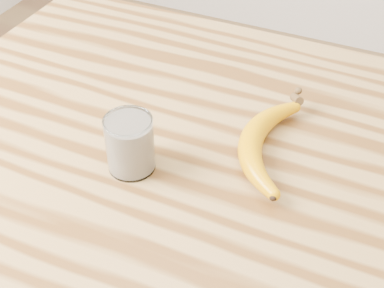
% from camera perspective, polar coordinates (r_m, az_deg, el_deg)
% --- Properties ---
extents(table, '(1.20, 0.80, 0.90)m').
position_cam_1_polar(table, '(0.99, 4.01, -6.16)').
color(table, olive).
rests_on(table, ground).
extents(smoothie_glass, '(0.08, 0.08, 0.10)m').
position_cam_1_polar(smoothie_glass, '(0.84, -6.63, -0.02)').
color(smoothie_glass, white).
rests_on(smoothie_glass, table).
extents(banana, '(0.17, 0.34, 0.04)m').
position_cam_1_polar(banana, '(0.89, 6.27, 0.39)').
color(banana, '#C68400').
rests_on(banana, table).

